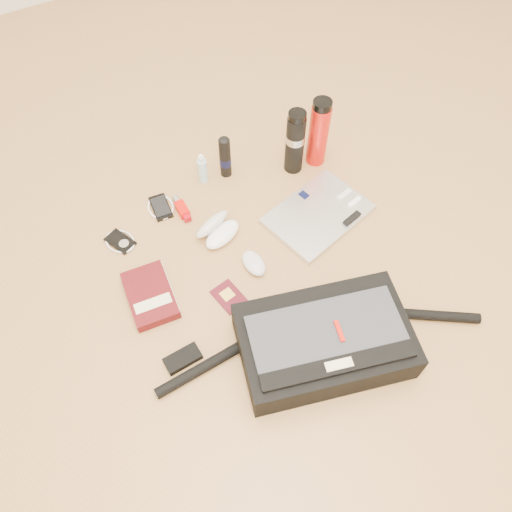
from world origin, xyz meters
name	(u,v)px	position (x,y,z in m)	size (l,w,h in m)	color
ground	(273,276)	(0.00, 0.00, 0.00)	(4.00, 4.00, 0.00)	#B2814A
messenger_bag	(323,341)	(-0.01, -0.30, 0.06)	(0.99, 0.43, 0.14)	black
laptop	(318,214)	(0.27, 0.14, 0.01)	(0.41, 0.33, 0.03)	silver
book	(151,295)	(-0.39, 0.12, 0.02)	(0.16, 0.23, 0.04)	#4B0C0F
passport	(229,297)	(-0.17, 0.00, 0.00)	(0.10, 0.12, 0.01)	#460C16
mouse	(254,263)	(-0.04, 0.07, 0.02)	(0.07, 0.11, 0.04)	silver
sunglasses_case	(217,229)	(-0.08, 0.24, 0.03)	(0.18, 0.17, 0.09)	white
ipod	(120,242)	(-0.40, 0.38, 0.01)	(0.12, 0.12, 0.01)	black
phone	(161,207)	(-0.21, 0.45, 0.01)	(0.10, 0.12, 0.01)	black
inhaler	(182,208)	(-0.15, 0.40, 0.02)	(0.03, 0.12, 0.03)	red
spray_bottle	(203,170)	(-0.01, 0.50, 0.06)	(0.04, 0.04, 0.13)	#A8D0E8
aerosol_can	(225,157)	(0.08, 0.49, 0.09)	(0.06, 0.06, 0.18)	black
thermos_black	(295,142)	(0.32, 0.39, 0.14)	(0.09, 0.09, 0.27)	black
thermos_red	(319,133)	(0.42, 0.38, 0.14)	(0.09, 0.09, 0.28)	red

